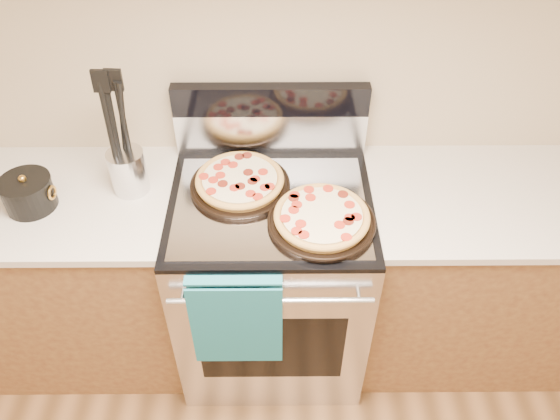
{
  "coord_description": "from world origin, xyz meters",
  "views": [
    {
      "loc": [
        0.02,
        0.15,
        2.28
      ],
      "look_at": [
        0.03,
        1.55,
        0.96
      ],
      "focal_mm": 35.0,
      "sensor_mm": 36.0,
      "label": 1
    }
  ],
  "objects_px": {
    "range_body": "(272,281)",
    "saucepan": "(29,194)",
    "pepperoni_pizza_back": "(240,182)",
    "pepperoni_pizza_front": "(322,218)",
    "utensil_crock": "(128,171)"
  },
  "relations": [
    {
      "from": "pepperoni_pizza_back",
      "to": "saucepan",
      "type": "relative_size",
      "value": 2.06
    },
    {
      "from": "range_body",
      "to": "pepperoni_pizza_front",
      "type": "distance_m",
      "value": 0.55
    },
    {
      "from": "pepperoni_pizza_front",
      "to": "saucepan",
      "type": "height_order",
      "value": "saucepan"
    },
    {
      "from": "saucepan",
      "to": "range_body",
      "type": "bearing_deg",
      "value": 0.8
    },
    {
      "from": "range_body",
      "to": "utensil_crock",
      "type": "distance_m",
      "value": 0.77
    },
    {
      "from": "range_body",
      "to": "pepperoni_pizza_front",
      "type": "relative_size",
      "value": 2.39
    },
    {
      "from": "pepperoni_pizza_back",
      "to": "saucepan",
      "type": "xyz_separation_m",
      "value": [
        -0.76,
        -0.08,
        0.01
      ]
    },
    {
      "from": "pepperoni_pizza_back",
      "to": "saucepan",
      "type": "distance_m",
      "value": 0.77
    },
    {
      "from": "range_body",
      "to": "saucepan",
      "type": "xyz_separation_m",
      "value": [
        -0.88,
        -0.01,
        0.52
      ]
    },
    {
      "from": "pepperoni_pizza_back",
      "to": "pepperoni_pizza_front",
      "type": "distance_m",
      "value": 0.36
    },
    {
      "from": "range_body",
      "to": "saucepan",
      "type": "height_order",
      "value": "saucepan"
    },
    {
      "from": "pepperoni_pizza_back",
      "to": "utensil_crock",
      "type": "bearing_deg",
      "value": 178.46
    },
    {
      "from": "pepperoni_pizza_front",
      "to": "utensil_crock",
      "type": "relative_size",
      "value": 2.21
    },
    {
      "from": "utensil_crock",
      "to": "saucepan",
      "type": "xyz_separation_m",
      "value": [
        -0.35,
        -0.09,
        -0.03
      ]
    },
    {
      "from": "range_body",
      "to": "utensil_crock",
      "type": "xyz_separation_m",
      "value": [
        -0.53,
        0.08,
        0.55
      ]
    }
  ]
}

